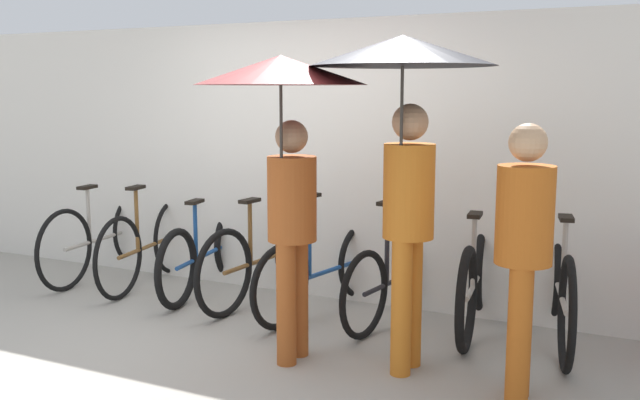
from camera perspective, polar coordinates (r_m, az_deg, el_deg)
name	(u,v)px	position (r m, az deg, el deg)	size (l,w,h in m)	color
ground_plane	(192,364)	(4.89, -10.22, -12.76)	(30.00, 30.00, 0.00)	#9E998E
back_wall	(315,161)	(6.14, -0.43, 3.16)	(13.22, 0.12, 2.36)	silver
parked_bicycle_0	(103,236)	(7.18, -16.96, -2.77)	(0.44, 1.83, 1.10)	black
parked_bicycle_1	(148,244)	(6.74, -13.58, -3.42)	(0.45, 1.67, 1.11)	black
parked_bicycle_2	(206,252)	(6.44, -9.09, -4.16)	(0.47, 1.74, 1.08)	black
parked_bicycle_3	(264,257)	(6.10, -4.48, -4.59)	(0.44, 1.80, 1.02)	black
parked_bicycle_4	(325,269)	(5.77, 0.36, -5.56)	(0.52, 1.72, 1.06)	black
parked_bicycle_5	(398,276)	(5.61, 6.26, -6.06)	(0.44, 1.67, 0.99)	black
parked_bicycle_6	(476,280)	(5.47, 12.34, -6.25)	(0.44, 1.71, 1.03)	black
parked_bicycle_7	(560,289)	(5.36, 18.63, -6.73)	(0.55, 1.81, 0.97)	black
pedestrian_leading	(284,120)	(4.47, -2.87, 6.43)	(1.07, 1.07, 1.99)	#9E4C1E
pedestrian_center	(405,105)	(4.32, 6.78, 7.55)	(1.11, 1.11, 2.10)	#C66B1E
pedestrian_trailing	(524,243)	(4.15, 15.97, -3.34)	(0.32, 0.32, 1.61)	#B25619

